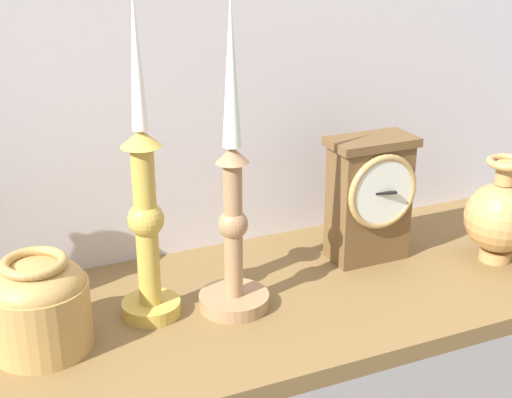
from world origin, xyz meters
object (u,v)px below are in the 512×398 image
(brass_vase_bulbous, at_px, (500,216))
(brass_vase_jar, at_px, (39,303))
(candlestick_tall_left, at_px, (146,213))
(candlestick_tall_center, at_px, (233,217))
(mantel_clock, at_px, (370,197))

(brass_vase_bulbous, relative_size, brass_vase_jar, 1.34)
(candlestick_tall_left, relative_size, brass_vase_jar, 3.53)
(brass_vase_bulbous, bearing_deg, candlestick_tall_left, 173.85)
(candlestick_tall_left, xyz_separation_m, brass_vase_jar, (-0.14, -0.02, -0.08))
(brass_vase_bulbous, bearing_deg, brass_vase_jar, 177.05)
(candlestick_tall_left, xyz_separation_m, candlestick_tall_center, (0.10, -0.03, -0.01))
(mantel_clock, xyz_separation_m, candlestick_tall_left, (-0.34, -0.03, 0.04))
(mantel_clock, bearing_deg, candlestick_tall_left, -175.38)
(brass_vase_bulbous, distance_m, brass_vase_jar, 0.64)
(candlestick_tall_center, bearing_deg, candlestick_tall_left, 166.21)
(mantel_clock, bearing_deg, brass_vase_bulbous, -25.76)
(candlestick_tall_center, height_order, brass_vase_jar, candlestick_tall_center)
(mantel_clock, bearing_deg, brass_vase_jar, -174.15)
(candlestick_tall_left, bearing_deg, brass_vase_bulbous, -6.15)
(mantel_clock, xyz_separation_m, candlestick_tall_center, (-0.23, -0.05, 0.03))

